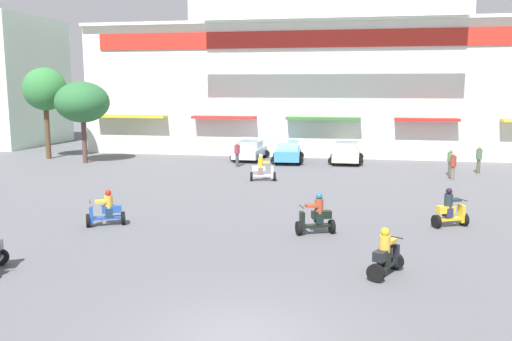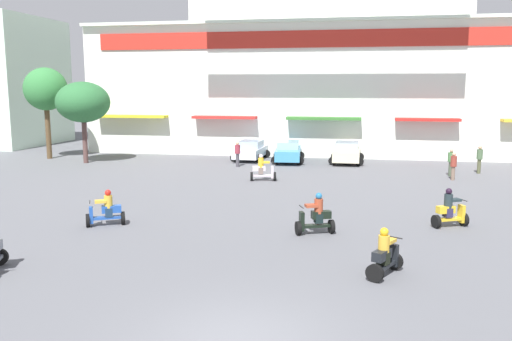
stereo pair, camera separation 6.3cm
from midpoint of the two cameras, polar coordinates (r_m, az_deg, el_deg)
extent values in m
plane|color=#5C5D63|center=(24.34, 4.67, -3.96)|extent=(128.00, 128.00, 0.00)
cube|color=white|center=(47.39, 7.73, 8.51)|extent=(38.60, 13.45, 10.16)
cube|color=red|center=(40.76, 7.35, 13.85)|extent=(35.51, 0.12, 1.25)
cube|color=silver|center=(40.86, 7.39, 15.75)|extent=(38.60, 0.70, 0.24)
cube|color=gold|center=(43.82, -13.27, 5.68)|extent=(5.97, 1.10, 0.20)
cube|color=red|center=(41.32, -3.36, 5.72)|extent=(4.99, 1.10, 0.20)
cube|color=#35702C|center=(40.19, 7.30, 5.56)|extent=(5.55, 1.10, 0.20)
cube|color=red|center=(40.46, 17.96, 5.22)|extent=(4.51, 1.10, 0.20)
cylinder|color=brown|center=(43.25, -21.36, 3.90)|extent=(0.38, 0.38, 4.10)
ellipsoid|color=#337A3C|center=(43.12, -21.61, 8.13)|extent=(3.28, 2.91, 3.19)
cylinder|color=brown|center=(39.93, -17.83, 2.94)|extent=(0.34, 0.34, 3.03)
ellipsoid|color=#2D6938|center=(39.75, -18.03, 6.99)|extent=(3.75, 3.84, 2.87)
cube|color=white|center=(39.77, -0.52, 2.03)|extent=(2.00, 4.47, 0.66)
cube|color=#97AECC|center=(39.70, -0.53, 2.86)|extent=(1.65, 2.27, 0.50)
cylinder|color=black|center=(41.33, -1.30, 1.87)|extent=(0.61, 0.19, 0.60)
cylinder|color=black|center=(40.93, 1.16, 1.80)|extent=(0.61, 0.19, 0.60)
cylinder|color=black|center=(38.72, -2.30, 1.38)|extent=(0.61, 0.19, 0.60)
cylinder|color=black|center=(38.28, 0.32, 1.30)|extent=(0.61, 0.19, 0.60)
cube|color=#4293C4|center=(38.66, 3.53, 1.86)|extent=(2.09, 4.58, 0.73)
cube|color=#97BFCB|center=(38.59, 3.54, 2.77)|extent=(1.66, 2.34, 0.51)
cylinder|color=black|center=(40.11, 2.37, 1.65)|extent=(0.61, 0.21, 0.60)
cylinder|color=black|center=(40.05, 4.84, 1.61)|extent=(0.61, 0.21, 0.60)
cylinder|color=black|center=(37.38, 2.12, 1.10)|extent=(0.61, 0.21, 0.60)
cylinder|color=black|center=(37.31, 4.76, 1.06)|extent=(0.61, 0.21, 0.60)
cube|color=beige|center=(38.60, 9.76, 1.77)|extent=(1.93, 4.19, 0.78)
cube|color=#A0AECA|center=(38.53, 9.79, 2.69)|extent=(1.62, 2.11, 0.48)
cylinder|color=black|center=(39.96, 8.51, 1.53)|extent=(0.60, 0.18, 0.60)
cylinder|color=black|center=(39.90, 11.13, 1.44)|extent=(0.60, 0.18, 0.60)
cylinder|color=black|center=(37.42, 8.27, 1.02)|extent=(0.60, 0.18, 0.60)
cylinder|color=black|center=(37.35, 11.07, 0.93)|extent=(0.60, 0.18, 0.60)
cylinder|color=black|center=(30.96, 2.07, -0.64)|extent=(0.24, 0.54, 0.52)
cylinder|color=black|center=(30.93, -0.41, -0.64)|extent=(0.24, 0.54, 0.52)
cube|color=silver|center=(30.93, 0.83, -0.53)|extent=(1.21, 0.50, 0.10)
cube|color=silver|center=(30.86, 0.38, 0.22)|extent=(0.80, 0.44, 0.28)
cube|color=silver|center=(30.91, 1.83, -0.17)|extent=(0.20, 0.34, 0.71)
cylinder|color=black|center=(30.83, 1.88, 0.85)|extent=(0.13, 0.52, 0.04)
cube|color=#74635A|center=(30.88, 0.58, 0.00)|extent=(0.34, 0.37, 0.36)
cylinder|color=gold|center=(30.81, 0.58, 0.84)|extent=(0.38, 0.38, 0.55)
sphere|color=silver|center=(30.76, 0.59, 1.55)|extent=(0.25, 0.25, 0.25)
cube|color=gold|center=(30.81, 1.13, 0.89)|extent=(0.50, 0.42, 0.10)
cylinder|color=black|center=(19.86, 4.64, -6.19)|extent=(0.32, 0.54, 0.52)
cylinder|color=black|center=(20.23, 8.18, -5.97)|extent=(0.32, 0.54, 0.52)
cube|color=black|center=(20.02, 6.43, -5.91)|extent=(1.16, 0.67, 0.10)
cube|color=black|center=(19.99, 7.09, -4.73)|extent=(0.78, 0.54, 0.28)
cube|color=black|center=(19.83, 5.01, -5.45)|extent=(0.25, 0.35, 0.71)
cylinder|color=black|center=(19.69, 4.96, -3.88)|extent=(0.22, 0.50, 0.04)
cube|color=black|center=(19.98, 6.80, -5.08)|extent=(0.38, 0.40, 0.36)
cylinder|color=#9F4228|center=(19.88, 6.82, -3.81)|extent=(0.41, 0.41, 0.55)
sphere|color=#22699F|center=(19.80, 6.84, -2.73)|extent=(0.25, 0.25, 0.25)
cube|color=#9F4228|center=(19.79, 6.04, -3.77)|extent=(0.53, 0.48, 0.10)
cylinder|color=black|center=(22.60, 21.46, -4.92)|extent=(0.35, 0.53, 0.52)
cylinder|color=black|center=(21.90, 18.83, -5.21)|extent=(0.35, 0.53, 0.52)
cube|color=gold|center=(22.23, 20.17, -4.91)|extent=(1.11, 0.72, 0.10)
cube|color=gold|center=(22.01, 19.75, -3.95)|extent=(0.76, 0.57, 0.28)
cube|color=gold|center=(22.47, 21.24, -4.33)|extent=(0.26, 0.35, 0.70)
cylinder|color=black|center=(22.37, 21.37, -2.95)|extent=(0.26, 0.48, 0.04)
cube|color=#2C2848|center=(22.10, 19.95, -4.24)|extent=(0.39, 0.41, 0.36)
cylinder|color=#222F33|center=(22.00, 20.01, -3.09)|extent=(0.43, 0.43, 0.55)
sphere|color=black|center=(21.93, 20.06, -2.11)|extent=(0.25, 0.25, 0.25)
cube|color=#222F33|center=(22.15, 20.59, -2.97)|extent=(0.54, 0.50, 0.10)
cylinder|color=black|center=(21.91, -17.51, -5.13)|extent=(0.37, 0.53, 0.52)
cylinder|color=black|center=(21.93, -14.00, -4.97)|extent=(0.37, 0.53, 0.52)
cube|color=#214CA3|center=(21.90, -15.76, -4.90)|extent=(1.18, 0.79, 0.10)
cube|color=#214CA3|center=(21.82, -15.16, -4.01)|extent=(0.80, 0.61, 0.28)
cube|color=#214CA3|center=(21.86, -17.18, -4.59)|extent=(0.27, 0.35, 0.65)
cylinder|color=black|center=(21.75, -17.32, -3.23)|extent=(0.27, 0.48, 0.04)
cube|color=#1A3049|center=(21.85, -15.43, -4.33)|extent=(0.40, 0.41, 0.36)
cylinder|color=gold|center=(21.76, -15.48, -3.23)|extent=(0.43, 0.43, 0.50)
sphere|color=red|center=(21.68, -15.52, -2.31)|extent=(0.25, 0.25, 0.25)
cube|color=gold|center=(21.75, -16.26, -3.20)|extent=(0.55, 0.50, 0.10)
cylinder|color=black|center=(16.74, 14.73, -9.39)|extent=(0.53, 0.37, 0.52)
cylinder|color=black|center=(15.60, 12.73, -10.70)|extent=(0.53, 0.37, 0.52)
cube|color=black|center=(16.14, 13.77, -9.82)|extent=(0.79, 1.16, 0.10)
cube|color=black|center=(15.82, 13.46, -8.78)|extent=(0.61, 0.79, 0.28)
cube|color=black|center=(16.55, 14.57, -8.76)|extent=(0.35, 0.27, 0.68)
cylinder|color=black|center=(16.42, 14.68, -6.93)|extent=(0.48, 0.28, 0.04)
cube|color=black|center=(15.95, 13.60, -9.09)|extent=(0.41, 0.40, 0.36)
cylinder|color=gold|center=(15.83, 13.66, -7.64)|extent=(0.43, 0.43, 0.49)
sphere|color=gold|center=(15.73, 13.71, -6.40)|extent=(0.25, 0.25, 0.25)
cube|color=gold|center=(16.07, 14.10, -7.30)|extent=(0.51, 0.55, 0.10)
cylinder|color=#4F5236|center=(36.35, 22.85, 0.41)|extent=(0.29, 0.29, 0.91)
cylinder|color=#4B6544|center=(36.25, 22.92, 1.61)|extent=(0.47, 0.47, 0.62)
sphere|color=tan|center=(36.20, 22.96, 2.28)|extent=(0.23, 0.23, 0.23)
cylinder|color=#45513E|center=(34.60, 20.18, 0.16)|extent=(0.24, 0.24, 0.91)
cylinder|color=#4B7B45|center=(34.50, 20.25, 1.36)|extent=(0.39, 0.39, 0.56)
sphere|color=tan|center=(34.45, 20.29, 2.01)|extent=(0.22, 0.22, 0.22)
cylinder|color=#7A6252|center=(33.22, 20.43, -0.29)|extent=(0.30, 0.30, 0.81)
cylinder|color=maroon|center=(33.12, 20.49, 0.93)|extent=(0.48, 0.48, 0.62)
sphere|color=tan|center=(33.06, 20.53, 1.65)|extent=(0.22, 0.22, 0.22)
cylinder|color=#434149|center=(36.30, -1.94, 1.12)|extent=(0.32, 0.32, 0.92)
cylinder|color=#902F3D|center=(36.20, -1.95, 2.29)|extent=(0.51, 0.51, 0.58)
sphere|color=tan|center=(36.16, -1.95, 2.92)|extent=(0.22, 0.22, 0.22)
camera|label=1|loc=(0.03, -89.93, 0.01)|focal=37.29mm
camera|label=2|loc=(0.03, 90.07, -0.01)|focal=37.29mm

